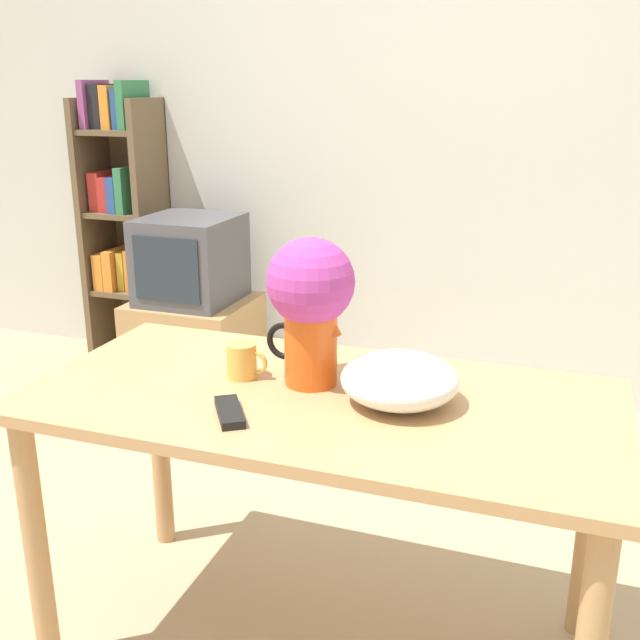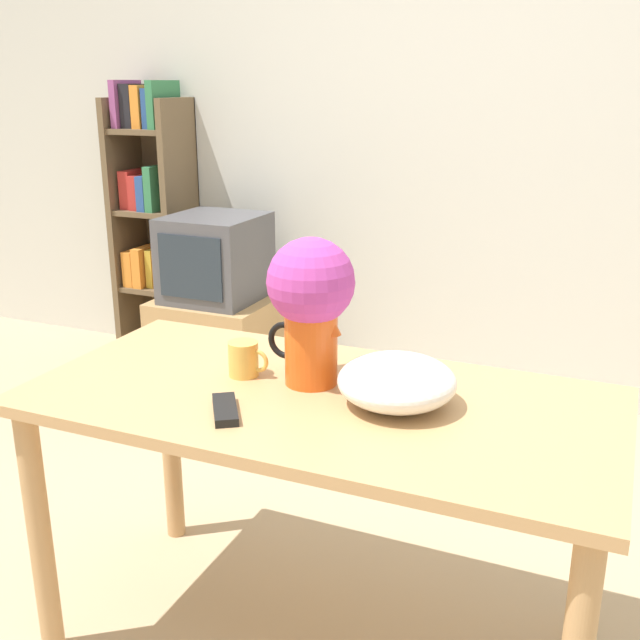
{
  "view_description": "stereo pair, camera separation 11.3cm",
  "coord_description": "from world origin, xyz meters",
  "px_view_note": "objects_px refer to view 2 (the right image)",
  "views": [
    {
      "loc": [
        0.64,
        -1.62,
        1.47
      ],
      "look_at": [
        0.06,
        0.03,
        0.91
      ],
      "focal_mm": 42.0,
      "sensor_mm": 36.0,
      "label": 1
    },
    {
      "loc": [
        0.75,
        -1.58,
        1.47
      ],
      "look_at": [
        0.06,
        0.03,
        0.91
      ],
      "focal_mm": 42.0,
      "sensor_mm": 36.0,
      "label": 2
    }
  ],
  "objects_px": {
    "coffee_mug": "(244,359)",
    "white_bowl": "(397,382)",
    "flower_vase": "(311,298)",
    "tv_set": "(215,258)"
  },
  "relations": [
    {
      "from": "flower_vase",
      "to": "tv_set",
      "type": "bearing_deg",
      "value": 128.36
    },
    {
      "from": "flower_vase",
      "to": "white_bowl",
      "type": "xyz_separation_m",
      "value": [
        0.24,
        -0.05,
        -0.16
      ]
    },
    {
      "from": "tv_set",
      "to": "coffee_mug",
      "type": "bearing_deg",
      "value": -56.63
    },
    {
      "from": "flower_vase",
      "to": "coffee_mug",
      "type": "relative_size",
      "value": 3.37
    },
    {
      "from": "tv_set",
      "to": "white_bowl",
      "type": "bearing_deg",
      "value": -47.17
    },
    {
      "from": "white_bowl",
      "to": "tv_set",
      "type": "distance_m",
      "value": 2.06
    },
    {
      "from": "coffee_mug",
      "to": "white_bowl",
      "type": "bearing_deg",
      "value": -3.13
    },
    {
      "from": "flower_vase",
      "to": "tv_set",
      "type": "height_order",
      "value": "flower_vase"
    },
    {
      "from": "coffee_mug",
      "to": "white_bowl",
      "type": "height_order",
      "value": "white_bowl"
    },
    {
      "from": "flower_vase",
      "to": "tv_set",
      "type": "distance_m",
      "value": 1.88
    }
  ]
}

